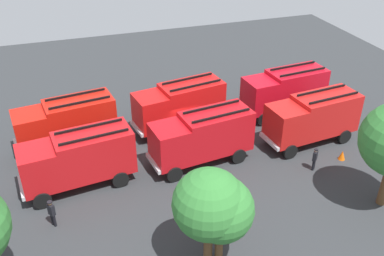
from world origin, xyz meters
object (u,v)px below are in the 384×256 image
(firefighter_2, at_px, (315,158))
(firefighter_3, at_px, (52,212))
(traffic_cone_0, at_px, (342,155))
(fire_truck_5, at_px, (78,158))
(firefighter_0, at_px, (144,104))
(tree_2, at_px, (209,205))
(fire_truck_1, at_px, (180,104))
(fire_truck_2, at_px, (66,122))
(tree_1, at_px, (221,210))
(fire_truck_3, at_px, (313,117))
(fire_truck_4, at_px, (202,136))
(fire_truck_0, at_px, (285,89))

(firefighter_2, xyz_separation_m, firefighter_3, (17.25, 0.03, 0.06))
(firefighter_2, xyz_separation_m, traffic_cone_0, (-2.59, -0.42, -0.59))
(fire_truck_5, xyz_separation_m, firefighter_0, (-6.05, -8.01, -1.18))
(firefighter_3, distance_m, tree_2, 9.64)
(fire_truck_1, height_order, tree_2, tree_2)
(fire_truck_2, height_order, firefighter_0, fire_truck_2)
(fire_truck_1, bearing_deg, tree_1, 72.02)
(fire_truck_3, height_order, firefighter_3, fire_truck_3)
(fire_truck_5, distance_m, tree_1, 10.78)
(fire_truck_4, xyz_separation_m, traffic_cone_0, (-9.56, 2.89, -1.81))
(fire_truck_1, height_order, fire_truck_2, same)
(fire_truck_1, xyz_separation_m, firefighter_3, (10.17, 8.27, -1.15))
(traffic_cone_0, bearing_deg, fire_truck_4, -16.83)
(fire_truck_0, height_order, firefighter_2, fire_truck_0)
(fire_truck_2, relative_size, firefighter_0, 4.29)
(fire_truck_5, height_order, tree_1, tree_1)
(firefighter_3, bearing_deg, firefighter_2, 145.47)
(fire_truck_1, bearing_deg, fire_truck_5, 21.71)
(fire_truck_2, relative_size, tree_2, 1.31)
(fire_truck_0, distance_m, firefighter_3, 20.86)
(fire_truck_0, xyz_separation_m, firefighter_2, (1.97, 8.00, -1.22))
(fire_truck_5, xyz_separation_m, tree_2, (-5.59, 8.59, 1.67))
(fire_truck_2, height_order, firefighter_3, fire_truck_2)
(firefighter_2, relative_size, firefighter_3, 0.94)
(tree_1, bearing_deg, firefighter_2, -149.09)
(fire_truck_4, bearing_deg, tree_1, 68.86)
(traffic_cone_0, bearing_deg, firefighter_0, -42.58)
(firefighter_0, height_order, tree_2, tree_2)
(fire_truck_1, distance_m, fire_truck_3, 10.06)
(tree_2, bearing_deg, firefighter_0, -91.57)
(fire_truck_3, height_order, firefighter_0, fire_truck_3)
(fire_truck_5, bearing_deg, fire_truck_2, -92.38)
(firefighter_0, bearing_deg, fire_truck_1, 17.42)
(tree_1, bearing_deg, firefighter_3, -33.96)
(fire_truck_4, height_order, firefighter_2, fire_truck_4)
(fire_truck_5, bearing_deg, fire_truck_1, -155.64)
(firefighter_3, bearing_deg, fire_truck_2, -135.60)
(firefighter_3, relative_size, tree_2, 0.31)
(fire_truck_4, relative_size, fire_truck_5, 1.00)
(fire_truck_3, bearing_deg, fire_truck_2, -21.88)
(fire_truck_4, distance_m, traffic_cone_0, 10.14)
(fire_truck_3, xyz_separation_m, fire_truck_4, (8.61, -0.09, 0.00))
(fire_truck_0, bearing_deg, fire_truck_2, -5.61)
(fire_truck_0, height_order, traffic_cone_0, fire_truck_0)
(firefighter_0, bearing_deg, fire_truck_5, -54.83)
(fire_truck_2, height_order, fire_truck_4, same)
(fire_truck_1, bearing_deg, fire_truck_4, 81.98)
(fire_truck_3, relative_size, firefighter_0, 4.26)
(fire_truck_3, height_order, traffic_cone_0, fire_truck_3)
(traffic_cone_0, bearing_deg, fire_truck_0, -85.29)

